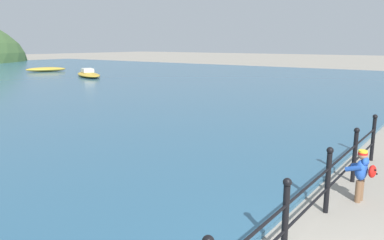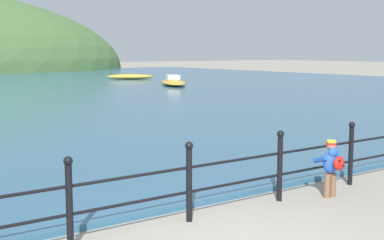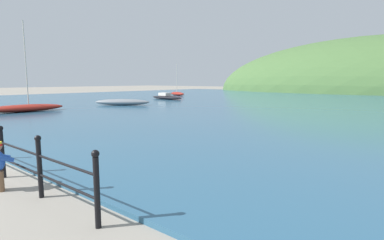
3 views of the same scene
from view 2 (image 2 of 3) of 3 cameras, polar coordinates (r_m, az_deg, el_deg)
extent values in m
cylinder|color=black|center=(7.08, -12.94, -9.03)|extent=(0.09, 0.09, 1.10)
sphere|color=black|center=(6.94, -13.08, -4.28)|extent=(0.12, 0.12, 0.12)
cylinder|color=black|center=(7.96, -0.31, -6.99)|extent=(0.09, 0.09, 1.10)
sphere|color=black|center=(7.84, -0.31, -2.75)|extent=(0.12, 0.12, 0.12)
cylinder|color=black|center=(9.15, 9.34, -5.18)|extent=(0.09, 0.09, 1.10)
sphere|color=black|center=(9.04, 9.42, -1.48)|extent=(0.12, 0.12, 0.12)
cylinder|color=black|center=(10.55, 16.58, -3.72)|extent=(0.09, 0.09, 1.10)
sphere|color=black|center=(10.45, 16.70, -0.50)|extent=(0.12, 0.12, 0.12)
cylinder|color=black|center=(7.90, -0.31, -5.09)|extent=(11.27, 0.04, 0.04)
cylinder|color=black|center=(7.99, -0.31, -7.68)|extent=(11.27, 0.04, 0.04)
cylinder|color=brown|center=(9.59, 14.22, -6.82)|extent=(0.11, 0.11, 0.42)
cylinder|color=brown|center=(9.68, 14.78, -6.71)|extent=(0.11, 0.11, 0.42)
ellipsoid|color=blue|center=(9.54, 14.58, -4.38)|extent=(0.32, 0.25, 0.40)
ellipsoid|color=blue|center=(9.47, 14.87, -3.37)|extent=(0.21, 0.14, 0.18)
cylinder|color=blue|center=(9.50, 13.56, -4.09)|extent=(0.13, 0.32, 0.19)
cylinder|color=blue|center=(9.69, 14.80, -3.91)|extent=(0.13, 0.32, 0.19)
sphere|color=#A37556|center=(9.49, 14.64, -2.63)|extent=(0.17, 0.17, 0.17)
cylinder|color=red|center=(9.48, 14.64, -2.45)|extent=(0.17, 0.17, 0.04)
cylinder|color=yellow|center=(9.48, 14.65, -2.22)|extent=(0.16, 0.16, 0.04)
ellipsoid|color=red|center=(9.40, 15.40, -4.46)|extent=(0.23, 0.16, 0.24)
sphere|color=black|center=(9.31, 15.47, -4.23)|extent=(0.04, 0.04, 0.04)
sphere|color=black|center=(9.40, 15.89, -4.75)|extent=(0.04, 0.04, 0.04)
ellipsoid|color=gold|center=(45.84, -6.59, 4.62)|extent=(4.10, 3.00, 0.45)
ellipsoid|color=gold|center=(37.77, -2.00, 4.02)|extent=(3.66, 5.25, 0.37)
cube|color=silver|center=(38.13, -2.08, 4.58)|extent=(1.41, 1.66, 0.33)
camera|label=1|loc=(4.53, -37.05, 11.28)|focal=35.00mm
camera|label=3|loc=(14.46, 38.80, 4.52)|focal=28.00mm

